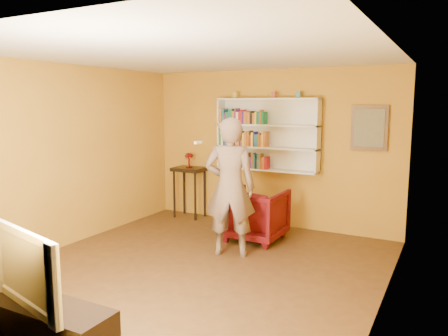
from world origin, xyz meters
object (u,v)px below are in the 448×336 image
Objects in this scene: bookshelf at (269,135)px; console_table at (189,176)px; ruby_lustre at (189,157)px; person at (230,187)px; television at (37,265)px; tv_cabinet at (42,330)px; armchair at (255,214)px.

bookshelf is 1.91× the size of console_table.
ruby_lustre is (-1.52, -0.16, -0.45)m from bookshelf.
bookshelf is at bearing -105.85° from person.
person is at bearing 99.79° from television.
console_table is at bearing 121.51° from television.
ruby_lustre is 2.23m from person.
ruby_lustre is 0.20× the size of tv_cabinet.
television is at bearing -91.35° from bookshelf.
bookshelf is 1.47m from armchair.
console_table is at bearing 180.00° from ruby_lustre.
console_table is 3.45× the size of ruby_lustre.
console_table is 0.69× the size of tv_cabinet.
console_table is 2.23m from person.
ruby_lustre is at bearing -21.81° from armchair.
tv_cabinet is (-0.23, -2.99, -0.73)m from person.
ruby_lustre is at bearing 0.00° from console_table.
ruby_lustre is at bearing -62.60° from person.
armchair is (1.66, -0.70, -0.38)m from console_table.
bookshelf reaches higher than console_table.
tv_cabinet is at bearing -72.65° from ruby_lustre.
person is 3.09m from tv_cabinet.
bookshelf is at bearing 102.81° from television.
television is (-0.26, -3.80, 0.41)m from armchair.
person is at bearing -42.67° from console_table.
bookshelf is 2.03× the size of armchair.
console_table is at bearing 107.35° from tv_cabinet.
ruby_lustre is (0.00, 0.00, 0.36)m from console_table.
console_table is 4.71m from television.
person is (1.63, -1.51, 0.19)m from console_table.
ruby_lustre is 1.95m from armchair.
bookshelf is at bearing 6.01° from ruby_lustre.
armchair reaches higher than tv_cabinet.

